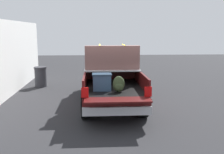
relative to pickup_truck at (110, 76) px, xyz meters
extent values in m
plane|color=#262628|center=(-0.39, 0.00, -0.98)|extent=(40.00, 40.00, 0.00)
cube|color=#470F0F|center=(-0.39, 0.00, -0.35)|extent=(5.50, 1.92, 0.44)
cube|color=black|center=(-1.59, 0.00, -0.11)|extent=(2.80, 1.80, 0.04)
cube|color=#470F0F|center=(-1.59, 0.93, 0.12)|extent=(2.80, 0.06, 0.50)
cube|color=#470F0F|center=(-1.59, -0.93, 0.12)|extent=(2.80, 0.06, 0.50)
cube|color=#470F0F|center=(-0.22, 0.00, 0.12)|extent=(0.06, 1.80, 0.50)
cube|color=#470F0F|center=(-3.26, 0.00, -0.11)|extent=(0.55, 1.80, 0.04)
cube|color=#B2B2B7|center=(-0.81, 0.00, 0.39)|extent=(1.25, 1.92, 0.04)
cube|color=#470F0F|center=(0.96, 0.00, 0.12)|extent=(2.30, 1.92, 0.50)
cube|color=#2D3842|center=(0.86, 0.00, 0.64)|extent=(1.94, 1.76, 0.55)
cube|color=#470F0F|center=(2.31, 0.00, 0.06)|extent=(0.40, 1.82, 0.38)
cube|color=#B2B2B7|center=(-3.11, 0.00, -0.45)|extent=(0.24, 1.92, 0.24)
cube|color=red|center=(-3.01, 0.88, 0.05)|extent=(0.06, 0.20, 0.28)
cube|color=red|center=(-3.01, -0.88, 0.05)|extent=(0.06, 0.20, 0.28)
cylinder|color=black|center=(1.36, 0.88, -0.54)|extent=(0.87, 0.30, 0.87)
cylinder|color=black|center=(1.36, -0.88, -0.54)|extent=(0.87, 0.30, 0.87)
cylinder|color=black|center=(-2.14, 0.88, -0.54)|extent=(0.87, 0.30, 0.87)
cylinder|color=black|center=(-2.14, -0.88, -0.54)|extent=(0.87, 0.30, 0.87)
cube|color=#335170|center=(-2.12, 0.38, 0.15)|extent=(0.40, 0.55, 0.47)
cube|color=#23394E|center=(-2.12, 0.38, 0.41)|extent=(0.44, 0.59, 0.05)
ellipsoid|color=#384728|center=(-2.38, -0.11, 0.15)|extent=(0.20, 0.36, 0.48)
ellipsoid|color=#384728|center=(-2.49, -0.11, 0.08)|extent=(0.09, 0.25, 0.21)
cube|color=brown|center=(-0.81, 0.00, 0.62)|extent=(0.87, 1.87, 0.42)
cube|color=brown|center=(-1.17, 0.00, 1.03)|extent=(0.16, 1.87, 0.40)
cube|color=brown|center=(-0.76, 0.83, 0.94)|extent=(0.63, 0.20, 0.22)
cube|color=brown|center=(-0.76, -0.84, 0.94)|extent=(0.63, 0.20, 0.22)
cube|color=yellow|center=(-0.81, 0.42, 1.24)|extent=(0.97, 0.03, 0.02)
cube|color=yellow|center=(-0.81, -0.42, 1.24)|extent=(0.97, 0.03, 0.02)
cube|color=white|center=(1.14, 4.28, 0.59)|extent=(10.41, 0.36, 3.15)
cylinder|color=#2D2D33|center=(2.75, 3.25, -0.53)|extent=(0.56, 0.56, 0.90)
cylinder|color=#2D2D33|center=(2.75, 3.25, -0.04)|extent=(0.60, 0.60, 0.08)
camera|label=1|loc=(-10.09, 0.59, 1.73)|focal=42.16mm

